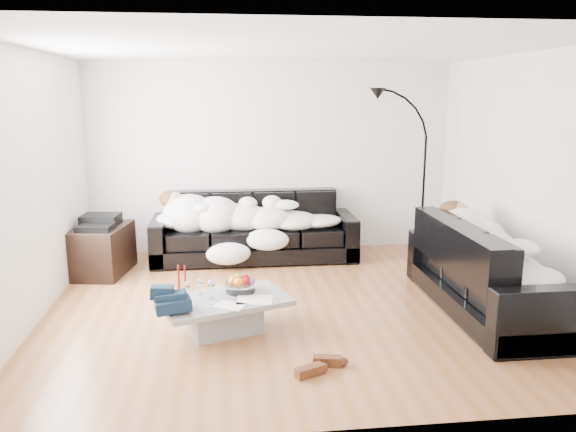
{
  "coord_description": "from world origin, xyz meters",
  "views": [
    {
      "loc": [
        -0.67,
        -5.51,
        2.17
      ],
      "look_at": [
        0.0,
        0.3,
        0.9
      ],
      "focal_mm": 35.0,
      "sensor_mm": 36.0,
      "label": 1
    }
  ],
  "objects": [
    {
      "name": "newspaper_b",
      "position": [
        -0.64,
        -0.79,
        0.34
      ],
      "size": [
        0.32,
        0.29,
        0.01
      ],
      "primitive_type": "cube",
      "rotation": [
        0.0,
        0.0,
        -0.5
      ],
      "color": "silver",
      "rests_on": "coffee_table"
    },
    {
      "name": "candle_right",
      "position": [
        -1.06,
        -0.31,
        0.45
      ],
      "size": [
        0.05,
        0.05,
        0.24
      ],
      "primitive_type": "cylinder",
      "rotation": [
        0.0,
        0.0,
        -0.2
      ],
      "color": "maroon",
      "rests_on": "coffee_table"
    },
    {
      "name": "stereo",
      "position": [
        -2.19,
        1.36,
        0.66
      ],
      "size": [
        0.48,
        0.39,
        0.13
      ],
      "primitive_type": "cube",
      "rotation": [
        0.0,
        0.0,
        -0.13
      ],
      "color": "black",
      "rests_on": "av_cabinet"
    },
    {
      "name": "sleeper_back",
      "position": [
        -0.28,
        1.73,
        0.65
      ],
      "size": [
        2.27,
        0.78,
        0.45
      ],
      "primitive_type": null,
      "color": "white",
      "rests_on": "sofa_back"
    },
    {
      "name": "sofa_right",
      "position": [
        1.99,
        -0.34,
        0.45
      ],
      "size": [
        0.96,
        2.25,
        0.91
      ],
      "primitive_type": "cube",
      "rotation": [
        0.0,
        0.0,
        1.57
      ],
      "color": "black",
      "rests_on": "ground"
    },
    {
      "name": "shoes",
      "position": [
        0.04,
        -1.43,
        0.05
      ],
      "size": [
        0.45,
        0.37,
        0.09
      ],
      "primitive_type": null,
      "rotation": [
        0.0,
        0.0,
        0.21
      ],
      "color": "#472311",
      "rests_on": "ground"
    },
    {
      "name": "wine_glass_c",
      "position": [
        -0.81,
        -0.58,
        0.43
      ],
      "size": [
        0.09,
        0.09,
        0.19
      ],
      "primitive_type": "cylinder",
      "rotation": [
        0.0,
        0.0,
        0.15
      ],
      "color": "white",
      "rests_on": "coffee_table"
    },
    {
      "name": "teal_cushion",
      "position": [
        1.93,
        0.36,
        0.72
      ],
      "size": [
        0.42,
        0.38,
        0.2
      ],
      "primitive_type": "ellipsoid",
      "rotation": [
        0.0,
        0.0,
        0.24
      ],
      "color": "#0A4A46",
      "rests_on": "sofa_right"
    },
    {
      "name": "wine_glass_a",
      "position": [
        -0.92,
        -0.45,
        0.41
      ],
      "size": [
        0.08,
        0.08,
        0.16
      ],
      "primitive_type": "cylinder",
      "rotation": [
        0.0,
        0.0,
        0.34
      ],
      "color": "white",
      "rests_on": "coffee_table"
    },
    {
      "name": "wall_right",
      "position": [
        2.5,
        0.0,
        1.3
      ],
      "size": [
        0.02,
        4.5,
        2.6
      ],
      "primitive_type": "cube",
      "color": "silver",
      "rests_on": "ground"
    },
    {
      "name": "ceiling",
      "position": [
        0.0,
        0.0,
        2.6
      ],
      "size": [
        5.0,
        5.0,
        0.0
      ],
      "primitive_type": "plane",
      "color": "white",
      "rests_on": "ground"
    },
    {
      "name": "wall_left",
      "position": [
        -2.5,
        0.0,
        1.3
      ],
      "size": [
        0.02,
        4.5,
        2.6
      ],
      "primitive_type": "cube",
      "color": "silver",
      "rests_on": "ground"
    },
    {
      "name": "newspaper_a",
      "position": [
        -0.42,
        -0.67,
        0.34
      ],
      "size": [
        0.35,
        0.29,
        0.01
      ],
      "primitive_type": "cube",
      "rotation": [
        0.0,
        0.0,
        -0.13
      ],
      "color": "silver",
      "rests_on": "coffee_table"
    },
    {
      "name": "sleeper_right",
      "position": [
        1.99,
        -0.34,
        0.66
      ],
      "size": [
        0.81,
        1.93,
        0.47
      ],
      "primitive_type": null,
      "rotation": [
        0.0,
        0.0,
        1.57
      ],
      "color": "white",
      "rests_on": "sofa_right"
    },
    {
      "name": "av_cabinet",
      "position": [
        -2.19,
        1.36,
        0.3
      ],
      "size": [
        0.74,
        0.96,
        0.59
      ],
      "primitive_type": "cube",
      "rotation": [
        0.0,
        0.0,
        -0.18
      ],
      "color": "black",
      "rests_on": "ground"
    },
    {
      "name": "ground",
      "position": [
        0.0,
        0.0,
        0.0
      ],
      "size": [
        5.0,
        5.0,
        0.0
      ],
      "primitive_type": "plane",
      "color": "#955A2C",
      "rests_on": "ground"
    },
    {
      "name": "navy_jacket",
      "position": [
        -1.18,
        -0.81,
        0.49
      ],
      "size": [
        0.34,
        0.3,
        0.16
      ],
      "primitive_type": null,
      "rotation": [
        0.0,
        0.0,
        0.09
      ],
      "color": "black",
      "rests_on": "coffee_table"
    },
    {
      "name": "floor_lamp",
      "position": [
        2.03,
        1.77,
        0.99
      ],
      "size": [
        0.75,
        0.37,
        1.99
      ],
      "primitive_type": null,
      "rotation": [
        0.0,
        0.0,
        0.12
      ],
      "color": "black",
      "rests_on": "ground"
    },
    {
      "name": "wine_glass_b",
      "position": [
        -1.03,
        -0.55,
        0.41
      ],
      "size": [
        0.09,
        0.09,
        0.16
      ],
      "primitive_type": "cylinder",
      "rotation": [
        0.0,
        0.0,
        0.32
      ],
      "color": "white",
      "rests_on": "coffee_table"
    },
    {
      "name": "coffee_table",
      "position": [
        -0.69,
        -0.59,
        0.17
      ],
      "size": [
        1.3,
        1.0,
        0.33
      ],
      "primitive_type": "cube",
      "rotation": [
        0.0,
        0.0,
        0.33
      ],
      "color": "#939699",
      "rests_on": "ground"
    },
    {
      "name": "wall_back",
      "position": [
        0.0,
        2.25,
        1.3
      ],
      "size": [
        5.0,
        0.02,
        2.6
      ],
      "primitive_type": "cube",
      "color": "silver",
      "rests_on": "ground"
    },
    {
      "name": "fruit_bowl",
      "position": [
        -0.54,
        -0.43,
        0.42
      ],
      "size": [
        0.35,
        0.35,
        0.18
      ],
      "primitive_type": "cylinder",
      "rotation": [
        0.0,
        0.0,
        -0.28
      ],
      "color": "white",
      "rests_on": "coffee_table"
    },
    {
      "name": "sofa_back",
      "position": [
        -0.28,
        1.78,
        0.44
      ],
      "size": [
        2.69,
        0.93,
        0.88
      ],
      "primitive_type": "cube",
      "color": "black",
      "rests_on": "ground"
    },
    {
      "name": "candle_left",
      "position": [
        -1.12,
        -0.37,
        0.47
      ],
      "size": [
        0.05,
        0.05,
        0.27
      ],
      "primitive_type": "cylinder",
      "rotation": [
        0.0,
        0.0,
        -0.11
      ],
      "color": "maroon",
      "rests_on": "coffee_table"
    }
  ]
}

